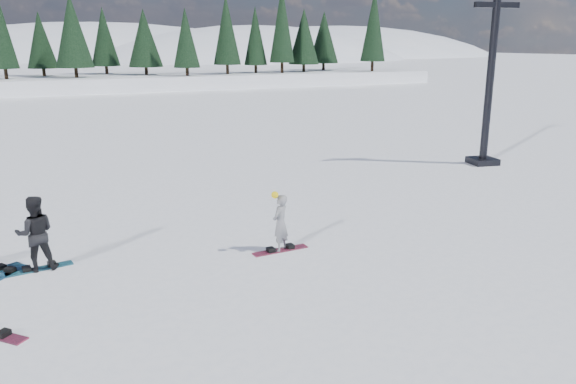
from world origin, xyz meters
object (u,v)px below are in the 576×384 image
object	(u,v)px
lift_tower	(488,97)
snowboard_loose_a	(1,277)
snowboarder_woman	(280,223)
snowboarder_man	(35,233)

from	to	relation	value
lift_tower	snowboard_loose_a	size ratio (longest dim) A/B	4.83
snowboarder_woman	snowboard_loose_a	size ratio (longest dim) A/B	1.10
snowboarder_woman	snowboard_loose_a	distance (m)	6.67
lift_tower	snowboarder_woman	distance (m)	14.03
lift_tower	snowboarder_man	xyz separation A→B (m)	(-18.19, -4.76, -2.05)
lift_tower	snowboarder_woman	world-z (taller)	lift_tower
lift_tower	snowboard_loose_a	bearing A→B (deg)	-154.51
snowboarder_woman	snowboard_loose_a	bearing A→B (deg)	-47.78
snowboard_loose_a	snowboarder_woman	bearing A→B (deg)	-55.61
snowboarder_man	lift_tower	bearing A→B (deg)	-163.43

